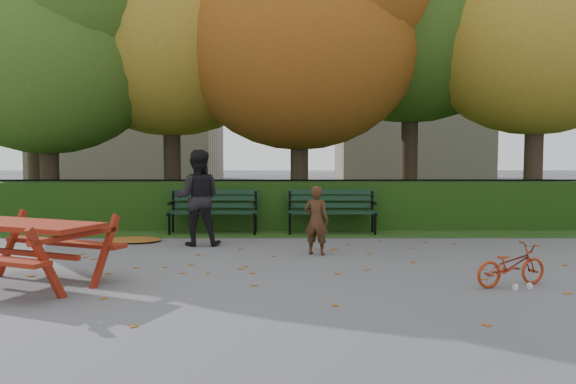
{
  "coord_description": "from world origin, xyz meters",
  "views": [
    {
      "loc": [
        0.19,
        -7.66,
        1.63
      ],
      "look_at": [
        0.21,
        1.42,
        1.0
      ],
      "focal_mm": 35.0,
      "sensor_mm": 36.0,
      "label": 1
    }
  ],
  "objects_px": {
    "adult": "(197,198)",
    "bench_left": "(214,208)",
    "tree_f": "(39,15)",
    "bench_right": "(332,208)",
    "tree_c": "(314,19)",
    "bicycle": "(511,265)",
    "tree_a": "(55,28)",
    "tree_e": "(556,6)",
    "picnic_table": "(26,237)",
    "tree_g": "(553,30)",
    "child": "(316,220)",
    "tree_b": "(182,3)"
  },
  "relations": [
    {
      "from": "adult",
      "to": "bench_left",
      "type": "bearing_deg",
      "value": -96.35
    },
    {
      "from": "tree_f",
      "to": "bench_right",
      "type": "height_order",
      "value": "tree_f"
    },
    {
      "from": "tree_c",
      "to": "bicycle",
      "type": "distance_m",
      "value": 8.49
    },
    {
      "from": "tree_a",
      "to": "bench_left",
      "type": "bearing_deg",
      "value": -25.76
    },
    {
      "from": "tree_a",
      "to": "tree_c",
      "type": "height_order",
      "value": "tree_c"
    },
    {
      "from": "tree_a",
      "to": "tree_e",
      "type": "distance_m",
      "value": 11.73
    },
    {
      "from": "tree_f",
      "to": "picnic_table",
      "type": "xyz_separation_m",
      "value": [
        4.14,
        -10.11,
        -5.08
      ]
    },
    {
      "from": "tree_a",
      "to": "bench_left",
      "type": "xyz_separation_m",
      "value": [
        3.89,
        -1.88,
        -4.0
      ]
    },
    {
      "from": "tree_f",
      "to": "tree_a",
      "type": "bearing_deg",
      "value": -62.02
    },
    {
      "from": "adult",
      "to": "tree_e",
      "type": "bearing_deg",
      "value": -158.74
    },
    {
      "from": "tree_a",
      "to": "bench_right",
      "type": "distance_m",
      "value": 7.69
    },
    {
      "from": "tree_e",
      "to": "bench_right",
      "type": "xyz_separation_m",
      "value": [
        -5.42,
        -2.07,
        -4.56
      ]
    },
    {
      "from": "adult",
      "to": "bicycle",
      "type": "xyz_separation_m",
      "value": [
        4.32,
        -3.08,
        -0.58
      ]
    },
    {
      "from": "bench_right",
      "to": "adult",
      "type": "xyz_separation_m",
      "value": [
        -2.49,
        -1.5,
        0.33
      ]
    },
    {
      "from": "tree_c",
      "to": "tree_g",
      "type": "relative_size",
      "value": 0.94
    },
    {
      "from": "tree_f",
      "to": "picnic_table",
      "type": "relative_size",
      "value": 4.03
    },
    {
      "from": "bicycle",
      "to": "tree_g",
      "type": "bearing_deg",
      "value": -46.11
    },
    {
      "from": "tree_a",
      "to": "tree_e",
      "type": "height_order",
      "value": "tree_e"
    },
    {
      "from": "tree_c",
      "to": "bench_right",
      "type": "bearing_deg",
      "value": -83.3
    },
    {
      "from": "tree_f",
      "to": "picnic_table",
      "type": "distance_m",
      "value": 12.05
    },
    {
      "from": "child",
      "to": "tree_a",
      "type": "bearing_deg",
      "value": -16.6
    },
    {
      "from": "tree_a",
      "to": "child",
      "type": "relative_size",
      "value": 6.73
    },
    {
      "from": "tree_a",
      "to": "child",
      "type": "bearing_deg",
      "value": -36.35
    },
    {
      "from": "child",
      "to": "tree_c",
      "type": "bearing_deg",
      "value": -72.35
    },
    {
      "from": "tree_f",
      "to": "bench_right",
      "type": "distance_m",
      "value": 11.19
    },
    {
      "from": "child",
      "to": "bicycle",
      "type": "bearing_deg",
      "value": 156.32
    },
    {
      "from": "adult",
      "to": "tree_b",
      "type": "bearing_deg",
      "value": -79.97
    },
    {
      "from": "tree_c",
      "to": "picnic_table",
      "type": "xyz_separation_m",
      "value": [
        -3.83,
        -6.83,
        -4.21
      ]
    },
    {
      "from": "tree_g",
      "to": "bench_left",
      "type": "relative_size",
      "value": 4.75
    },
    {
      "from": "bicycle",
      "to": "tree_b",
      "type": "bearing_deg",
      "value": 15.99
    },
    {
      "from": "tree_b",
      "to": "tree_g",
      "type": "relative_size",
      "value": 1.03
    },
    {
      "from": "bicycle",
      "to": "child",
      "type": "bearing_deg",
      "value": 27.36
    },
    {
      "from": "picnic_table",
      "to": "adult",
      "type": "xyz_separation_m",
      "value": [
        1.6,
        3.07,
        0.23
      ]
    },
    {
      "from": "bench_right",
      "to": "bicycle",
      "type": "xyz_separation_m",
      "value": [
        1.84,
        -4.58,
        -0.26
      ]
    },
    {
      "from": "child",
      "to": "bicycle",
      "type": "xyz_separation_m",
      "value": [
        2.27,
        -2.15,
        -0.3
      ]
    },
    {
      "from": "tree_g",
      "to": "child",
      "type": "relative_size",
      "value": 7.69
    },
    {
      "from": "tree_c",
      "to": "bench_left",
      "type": "height_order",
      "value": "tree_c"
    },
    {
      "from": "tree_e",
      "to": "adult",
      "type": "distance_m",
      "value": 9.66
    },
    {
      "from": "bench_right",
      "to": "adult",
      "type": "relative_size",
      "value": 1.06
    },
    {
      "from": "tree_f",
      "to": "tree_g",
      "type": "xyz_separation_m",
      "value": [
        15.47,
        0.52,
        -0.32
      ]
    },
    {
      "from": "tree_g",
      "to": "bicycle",
      "type": "relative_size",
      "value": 8.6
    },
    {
      "from": "tree_a",
      "to": "bicycle",
      "type": "relative_size",
      "value": 7.53
    },
    {
      "from": "bench_right",
      "to": "tree_b",
      "type": "bearing_deg",
      "value": 139.33
    },
    {
      "from": "tree_f",
      "to": "bench_left",
      "type": "bearing_deg",
      "value": -43.51
    },
    {
      "from": "tree_c",
      "to": "bench_left",
      "type": "relative_size",
      "value": 4.44
    },
    {
      "from": "bench_left",
      "to": "bicycle",
      "type": "bearing_deg",
      "value": -47.24
    },
    {
      "from": "tree_g",
      "to": "picnic_table",
      "type": "bearing_deg",
      "value": -136.81
    },
    {
      "from": "tree_g",
      "to": "picnic_table",
      "type": "height_order",
      "value": "tree_g"
    },
    {
      "from": "tree_a",
      "to": "tree_b",
      "type": "xyz_separation_m",
      "value": [
        2.74,
        1.17,
        0.88
      ]
    },
    {
      "from": "bench_right",
      "to": "bicycle",
      "type": "height_order",
      "value": "bench_right"
    }
  ]
}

